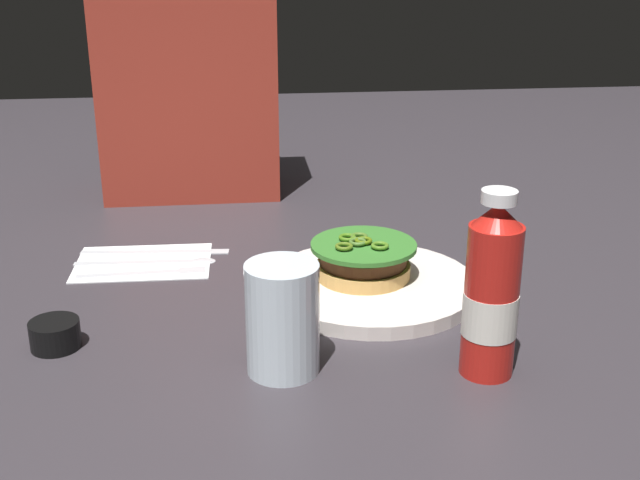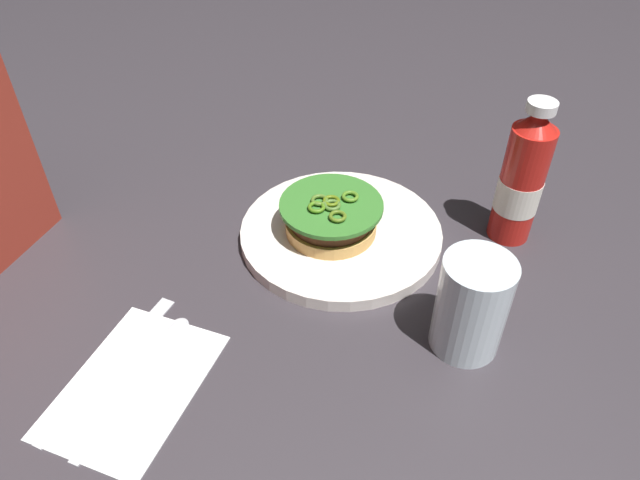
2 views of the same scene
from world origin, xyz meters
TOP-DOWN VIEW (x-y plane):
  - ground_plane at (0.00, 0.00)m, footprint 3.00×3.00m
  - dinner_plate at (0.16, 0.09)m, footprint 0.28×0.28m
  - burger_sandwich at (0.15, 0.10)m, footprint 0.14×0.14m
  - ketchup_bottle at (0.24, -0.13)m, footprint 0.06×0.06m
  - water_glass at (0.03, -0.10)m, footprint 0.08×0.08m
  - napkin at (-0.15, 0.23)m, footprint 0.19×0.14m
  - fork_utensil at (-0.13, 0.19)m, footprint 0.18×0.02m
  - spoon_utensil at (-0.12, 0.22)m, footprint 0.20×0.03m
  - butter_knife at (-0.12, 0.26)m, footprint 0.22×0.03m

SIDE VIEW (x-z plane):
  - ground_plane at x=0.00m, z-range 0.00..0.00m
  - napkin at x=-0.15m, z-range 0.00..0.00m
  - fork_utensil at x=-0.13m, z-range 0.00..0.01m
  - spoon_utensil at x=-0.12m, z-range 0.00..0.01m
  - butter_knife at x=-0.12m, z-range 0.00..0.01m
  - dinner_plate at x=0.16m, z-range 0.00..0.02m
  - burger_sandwich at x=0.15m, z-range 0.02..0.07m
  - water_glass at x=0.03m, z-range 0.00..0.12m
  - ketchup_bottle at x=0.24m, z-range -0.01..0.19m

